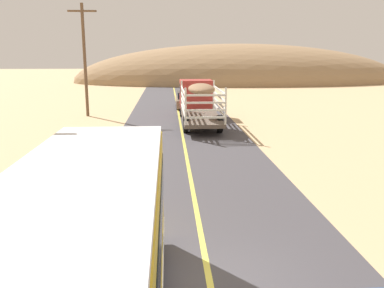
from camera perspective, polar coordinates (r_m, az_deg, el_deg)
name	(u,v)px	position (r m, az deg, el deg)	size (l,w,h in m)	color
ground_plane	(210,283)	(9.70, 2.49, -18.86)	(240.00, 240.00, 0.00)	tan
road_surface	(210,283)	(9.70, 2.49, -18.81)	(8.00, 120.00, 0.02)	#423F44
road_centre_line	(210,282)	(9.69, 2.49, -18.75)	(0.16, 117.60, 0.00)	#D8CC4C
livestock_truck	(198,97)	(30.44, 0.81, 6.57)	(2.53, 9.70, 3.02)	#B2332D
bus	(73,288)	(6.49, -16.29, -18.76)	(2.54, 10.00, 3.21)	gold
car_far	(186,100)	(37.93, -0.87, 6.13)	(1.80, 4.40, 1.46)	#8C7259
power_pole_mid	(85,57)	(33.76, -14.80, 11.66)	(2.20, 0.24, 8.74)	brown
distant_hill	(239,82)	(72.33, 6.60, 8.67)	(56.82, 25.15, 12.90)	#957553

